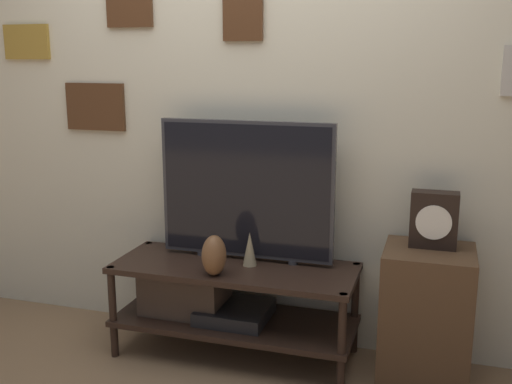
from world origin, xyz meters
name	(u,v)px	position (x,y,z in m)	size (l,w,h in m)	color
ground_plane	(216,380)	(0.00, 0.00, 0.00)	(12.00, 12.00, 0.00)	#846647
wall_back	(251,95)	(0.00, 0.58, 1.35)	(6.40, 0.08, 2.70)	beige
media_console	(217,296)	(-0.10, 0.28, 0.31)	(1.26, 0.49, 0.50)	black
television	(246,190)	(0.03, 0.39, 0.88)	(0.93, 0.05, 0.74)	#333338
vase_urn_stoneware	(214,255)	(-0.05, 0.12, 0.60)	(0.12, 0.14, 0.20)	brown
vase_slim_bronze	(250,249)	(0.07, 0.31, 0.59)	(0.07, 0.07, 0.18)	tan
side_table	(426,315)	(0.96, 0.33, 0.33)	(0.42, 0.39, 0.66)	#513823
mantel_clock	(434,220)	(0.97, 0.38, 0.80)	(0.22, 0.11, 0.27)	black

